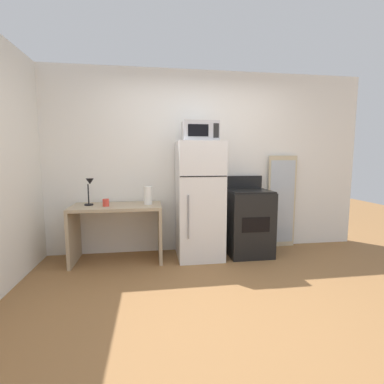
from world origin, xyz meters
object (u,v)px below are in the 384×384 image
at_px(desk_lamp, 90,187).
at_px(oven_range, 248,222).
at_px(coffee_mug, 106,203).
at_px(paper_towel_roll, 148,195).
at_px(refrigerator, 199,200).
at_px(leaning_mirror, 281,202).
at_px(desk, 117,222).
at_px(microwave, 200,132).

bearing_deg(desk_lamp, oven_range, -0.70).
bearing_deg(desk_lamp, coffee_mug, -24.44).
height_order(desk_lamp, paper_towel_roll, desk_lamp).
height_order(refrigerator, leaning_mirror, refrigerator).
height_order(desk, oven_range, oven_range).
height_order(desk, desk_lamp, desk_lamp).
bearing_deg(leaning_mirror, desk_lamp, -175.26).
xyz_separation_m(paper_towel_roll, refrigerator, (0.69, -0.01, -0.08)).
distance_m(paper_towel_roll, microwave, 1.09).
relative_size(coffee_mug, oven_range, 0.09).
relative_size(desk, desk_lamp, 3.28).
relative_size(desk, coffee_mug, 12.18).
relative_size(desk_lamp, coffee_mug, 3.72).
xyz_separation_m(coffee_mug, oven_range, (1.93, 0.07, -0.33)).
bearing_deg(coffee_mug, microwave, 1.71).
relative_size(coffee_mug, microwave, 0.21).
distance_m(coffee_mug, refrigerator, 1.23).
distance_m(desk, leaning_mirror, 2.44).
bearing_deg(desk_lamp, paper_towel_roll, -2.13).
bearing_deg(desk, coffee_mug, -150.41).
bearing_deg(desk, refrigerator, -0.74).
xyz_separation_m(paper_towel_roll, coffee_mug, (-0.53, -0.07, -0.07)).
bearing_deg(oven_range, microwave, -177.29).
relative_size(desk_lamp, paper_towel_roll, 1.47).
distance_m(desk_lamp, coffee_mug, 0.30).
bearing_deg(leaning_mirror, microwave, -167.72).
relative_size(desk_lamp, refrigerator, 0.22).
bearing_deg(oven_range, desk_lamp, 179.30).
bearing_deg(desk, microwave, -1.84).
relative_size(paper_towel_roll, oven_range, 0.22).
xyz_separation_m(desk, refrigerator, (1.10, -0.01, 0.27)).
bearing_deg(paper_towel_roll, oven_range, 0.06).
relative_size(refrigerator, microwave, 3.44).
xyz_separation_m(desk_lamp, refrigerator, (1.44, -0.04, -0.20)).
bearing_deg(oven_range, paper_towel_roll, -179.94).
height_order(desk, microwave, microwave).
bearing_deg(paper_towel_roll, desk_lamp, 177.87).
distance_m(desk, paper_towel_roll, 0.54).
bearing_deg(desk_lamp, microwave, -2.37).
distance_m(desk, microwave, 1.62).
relative_size(desk_lamp, leaning_mirror, 0.25).
bearing_deg(leaning_mirror, refrigerator, -168.60).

